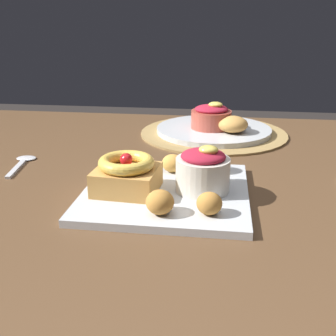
# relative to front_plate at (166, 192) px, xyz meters

# --- Properties ---
(dining_table) EXTENTS (1.32, 0.93, 0.73)m
(dining_table) POSITION_rel_front_plate_xyz_m (0.06, 0.11, -0.10)
(dining_table) COLOR brown
(dining_table) RESTS_ON ground_plane
(woven_placemat) EXTENTS (0.36, 0.36, 0.00)m
(woven_placemat) POSITION_rel_front_plate_xyz_m (0.07, 0.39, -0.00)
(woven_placemat) COLOR #997A47
(woven_placemat) RESTS_ON dining_table
(front_plate) EXTENTS (0.26, 0.26, 0.01)m
(front_plate) POSITION_rel_front_plate_xyz_m (0.00, 0.00, 0.00)
(front_plate) COLOR silver
(front_plate) RESTS_ON dining_table
(cake_slice) EXTENTS (0.10, 0.10, 0.06)m
(cake_slice) POSITION_rel_front_plate_xyz_m (-0.06, -0.02, 0.03)
(cake_slice) COLOR #C68E47
(cake_slice) RESTS_ON front_plate
(berry_ramekin) EXTENTS (0.09, 0.09, 0.08)m
(berry_ramekin) POSITION_rel_front_plate_xyz_m (0.06, -0.00, 0.04)
(berry_ramekin) COLOR silver
(berry_ramekin) RESTS_ON front_plate
(fritter_front) EXTENTS (0.05, 0.04, 0.04)m
(fritter_front) POSITION_rel_front_plate_xyz_m (0.07, 0.09, 0.03)
(fritter_front) COLOR tan
(fritter_front) RESTS_ON front_plate
(fritter_middle) EXTENTS (0.04, 0.03, 0.03)m
(fritter_middle) POSITION_rel_front_plate_xyz_m (0.07, -0.08, 0.02)
(fritter_middle) COLOR #BC7F38
(fritter_middle) RESTS_ON front_plate
(fritter_back) EXTENTS (0.04, 0.04, 0.04)m
(fritter_back) POSITION_rel_front_plate_xyz_m (0.00, -0.09, 0.02)
(fritter_back) COLOR #BC7F38
(fritter_back) RESTS_ON front_plate
(fritter_extra) EXTENTS (0.04, 0.04, 0.03)m
(fritter_extra) POSITION_rel_front_plate_xyz_m (0.00, 0.08, 0.02)
(fritter_extra) COLOR gold
(fritter_extra) RESTS_ON front_plate
(back_plate) EXTENTS (0.28, 0.28, 0.01)m
(back_plate) POSITION_rel_front_plate_xyz_m (0.07, 0.39, 0.01)
(back_plate) COLOR silver
(back_plate) RESTS_ON woven_placemat
(back_ramekin) EXTENTS (0.10, 0.10, 0.07)m
(back_ramekin) POSITION_rel_front_plate_xyz_m (0.06, 0.38, 0.04)
(back_ramekin) COLOR #B24C3D
(back_ramekin) RESTS_ON back_plate
(back_pastry) EXTENTS (0.07, 0.07, 0.04)m
(back_pastry) POSITION_rel_front_plate_xyz_m (0.11, 0.35, 0.03)
(back_pastry) COLOR #C68E47
(back_pastry) RESTS_ON back_plate
(spoon) EXTENTS (0.04, 0.13, 0.00)m
(spoon) POSITION_rel_front_plate_xyz_m (-0.30, 0.11, -0.00)
(spoon) COLOR silver
(spoon) RESTS_ON dining_table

